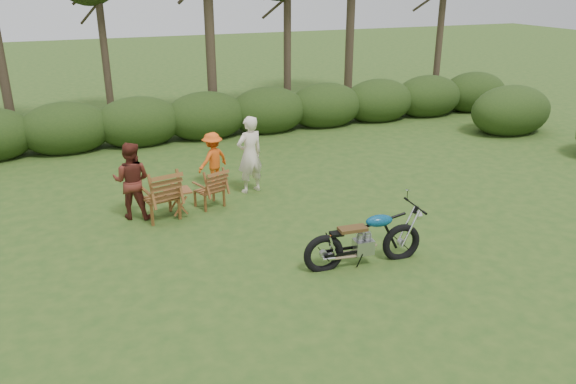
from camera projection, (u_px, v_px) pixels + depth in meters
name	position (u px, v px, depth m)	size (l,w,h in m)	color
ground	(336.00, 270.00, 9.46)	(80.00, 80.00, 0.00)	#274818
tree_line	(211.00, 5.00, 16.69)	(22.52, 11.62, 8.14)	#362B1D
motorcycle	(362.00, 263.00, 9.67)	(2.02, 0.77, 1.15)	#0D73AC
lawn_chair_right	(210.00, 206.00, 12.06)	(0.60, 0.60, 0.87)	brown
lawn_chair_left	(162.00, 218.00, 11.47)	(0.73, 0.73, 1.07)	brown
side_table	(178.00, 203.00, 11.50)	(0.54, 0.45, 0.56)	brown
cup	(179.00, 188.00, 11.39)	(0.12, 0.12, 0.09)	beige
adult_a	(251.00, 191.00, 12.89)	(0.64, 0.42, 1.76)	#F2DFC7
adult_b	(135.00, 217.00, 11.53)	(0.77, 0.60, 1.59)	#5B231A
child	(214.00, 185.00, 13.26)	(0.83, 0.48, 1.28)	#F35916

